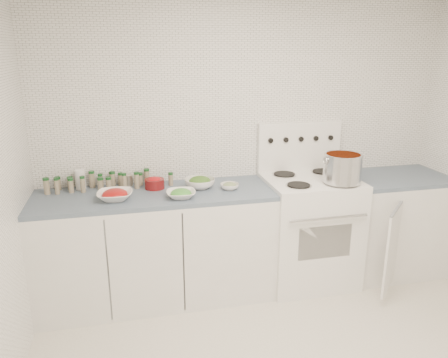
{
  "coord_description": "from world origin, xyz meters",
  "views": [
    {
      "loc": [
        -1.02,
        -2.06,
        1.98
      ],
      "look_at": [
        -0.28,
        1.14,
        0.99
      ],
      "focal_mm": 35.0,
      "sensor_mm": 36.0,
      "label": 1
    }
  ],
  "objects_px": {
    "stove": "(308,227)",
    "bowl_tomato": "(115,195)",
    "stock_pot": "(342,167)",
    "bowl_snowpea": "(181,194)"
  },
  "relations": [
    {
      "from": "stock_pot",
      "to": "bowl_snowpea",
      "type": "xyz_separation_m",
      "value": [
        -1.3,
        0.04,
        -0.14
      ]
    },
    {
      "from": "stove",
      "to": "bowl_snowpea",
      "type": "xyz_separation_m",
      "value": [
        -1.11,
        -0.15,
        0.43
      ]
    },
    {
      "from": "stock_pot",
      "to": "bowl_snowpea",
      "type": "height_order",
      "value": "stock_pot"
    },
    {
      "from": "stove",
      "to": "bowl_snowpea",
      "type": "bearing_deg",
      "value": -172.41
    },
    {
      "from": "bowl_tomato",
      "to": "bowl_snowpea",
      "type": "xyz_separation_m",
      "value": [
        0.48,
        -0.07,
        -0.01
      ]
    },
    {
      "from": "stove",
      "to": "bowl_snowpea",
      "type": "height_order",
      "value": "stove"
    },
    {
      "from": "stove",
      "to": "bowl_tomato",
      "type": "bearing_deg",
      "value": -177.07
    },
    {
      "from": "bowl_tomato",
      "to": "stock_pot",
      "type": "bearing_deg",
      "value": -3.31
    },
    {
      "from": "bowl_tomato",
      "to": "bowl_snowpea",
      "type": "relative_size",
      "value": 1.21
    },
    {
      "from": "bowl_tomato",
      "to": "bowl_snowpea",
      "type": "height_order",
      "value": "bowl_tomato"
    }
  ]
}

